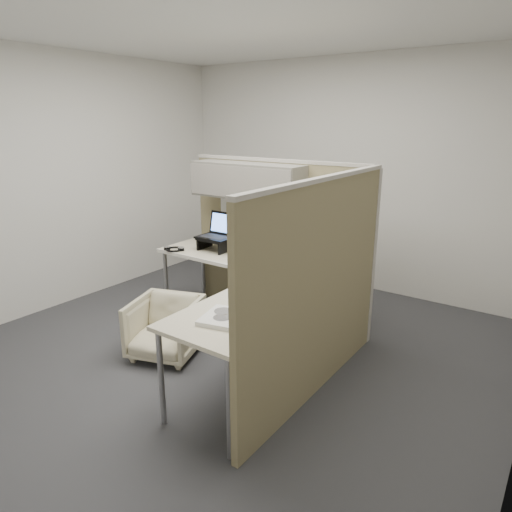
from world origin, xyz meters
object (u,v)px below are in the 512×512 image
Objects in this scene: desk at (250,278)px; keyboard at (277,269)px; office_chair at (165,325)px; monitor_left at (283,229)px.

desk is 0.25m from keyboard.
office_chair is 1.08m from keyboard.
keyboard is at bearing 53.83° from desk.
office_chair is 1.16× the size of keyboard.
office_chair is 1.39m from monitor_left.
office_chair is at bearing -134.18° from monitor_left.
keyboard is (0.70, 0.69, 0.46)m from office_chair.
office_chair is 1.22× the size of monitor_left.
monitor_left is at bearing 113.25° from keyboard.
keyboard reaches higher than office_chair.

